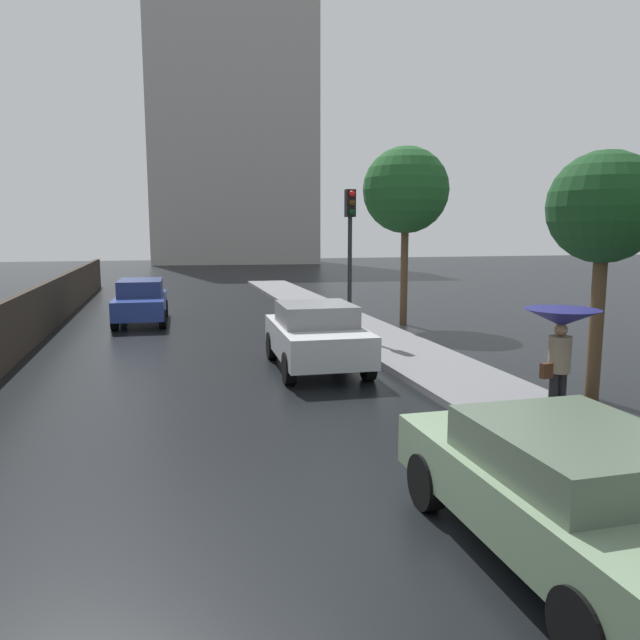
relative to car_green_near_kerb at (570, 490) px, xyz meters
The scene contains 9 objects.
ground 3.18m from the car_green_near_kerb, 158.56° to the left, with size 120.00×120.00×0.00m, color black.
car_green_near_kerb is the anchor object (origin of this frame).
car_blue_mid_road 17.26m from the car_green_near_kerb, 104.92° to the left, with size 1.78×4.18×1.46m.
car_silver_far_ahead 8.47m from the car_green_near_kerb, 92.42° to the left, with size 2.01×3.86×1.49m.
pedestrian_with_umbrella_near 4.32m from the car_green_near_kerb, 55.98° to the left, with size 1.17×1.17×1.77m.
traffic_light 11.94m from the car_green_near_kerb, 83.11° to the left, with size 0.26×0.39×4.10m.
street_tree_near 15.12m from the car_green_near_kerb, 74.00° to the left, with size 2.79×2.79×5.81m.
street_tree_far 6.83m from the car_green_near_kerb, 49.74° to the left, with size 2.01×2.01×4.54m.
distant_tower 55.32m from the car_green_near_kerb, 86.73° to the left, with size 15.67×7.63×27.82m.
Camera 1 is at (-0.75, -5.81, 3.13)m, focal length 34.15 mm.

